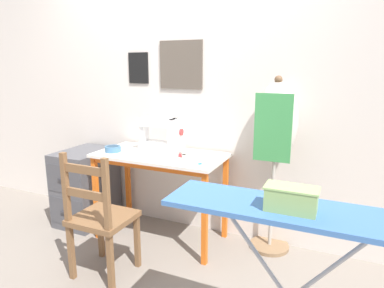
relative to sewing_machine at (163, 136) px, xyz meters
The scene contains 13 objects.
ground_plane 0.97m from the sewing_machine, 88.70° to the right, with size 14.00×14.00×0.00m, color gray.
wall_back 0.46m from the sewing_machine, 88.27° to the left, with size 10.00×0.07×2.55m.
sewing_table 0.25m from the sewing_machine, 85.03° to the right, with size 1.09×0.55×0.76m.
sewing_machine is the anchor object (origin of this frame).
fabric_bowl 0.45m from the sewing_machine, 155.62° to the right, with size 0.14×0.14×0.05m.
scissors 0.53m from the sewing_machine, 27.08° to the right, with size 0.12×0.08×0.01m.
thread_spool_near_machine 0.26m from the sewing_machine, 25.93° to the right, with size 0.04×0.04×0.04m.
thread_spool_mid_table 0.31m from the sewing_machine, 25.95° to the right, with size 0.04×0.04×0.03m.
wooden_chair 0.88m from the sewing_machine, 97.95° to the right, with size 0.40×0.38×0.93m.
filing_cabinet 0.99m from the sewing_machine, behind, with size 0.40×0.58×0.70m.
dress_form 0.93m from the sewing_machine, ahead, with size 0.33×0.32×1.42m.
ironing_board 1.63m from the sewing_machine, 40.49° to the right, with size 1.15×0.32×0.89m.
storage_box 1.64m from the sewing_machine, 41.73° to the right, with size 0.22×0.12×0.11m.
Camera 1 is at (1.39, -2.15, 1.49)m, focal length 32.00 mm.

